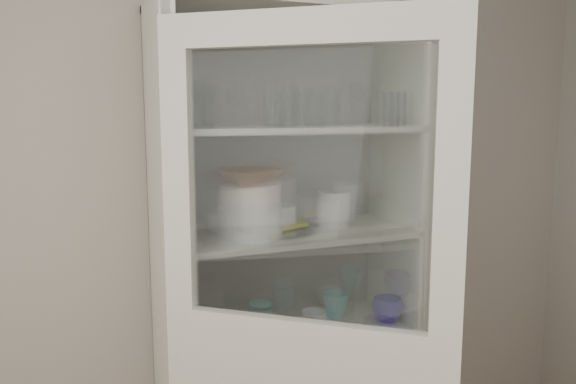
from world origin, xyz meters
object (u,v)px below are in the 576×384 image
object	(u,v)px
goblet_3	(357,102)
grey_bowl_stack	(334,209)
glass_platter	(276,228)
goblet_0	(204,101)
yellow_trivet	(276,224)
goblet_1	(236,104)
mug_blue	(388,309)
cream_bowl	(250,193)
white_ramekin	(276,214)
pantry_cabinet	(282,304)
terracotta_bowl	(249,176)
measuring_cups	(245,341)
plate_stack_front	(250,219)
teal_jar	(261,317)
mug_teal	(335,305)
plate_stack_back	(233,221)
white_canister	(184,324)
mug_white	(313,323)
goblet_2	(318,103)

from	to	relation	value
goblet_3	grey_bowl_stack	distance (m)	0.46
glass_platter	grey_bowl_stack	bearing A→B (deg)	-3.21
goblet_0	yellow_trivet	distance (m)	0.54
glass_platter	goblet_1	bearing A→B (deg)	142.74
goblet_0	grey_bowl_stack	size ratio (longest dim) A/B	1.33
mug_blue	cream_bowl	bearing A→B (deg)	-173.94
white_ramekin	pantry_cabinet	bearing A→B (deg)	48.15
cream_bowl	terracotta_bowl	world-z (taller)	terracotta_bowl
goblet_0	measuring_cups	bearing A→B (deg)	-61.81
white_ramekin	grey_bowl_stack	bearing A→B (deg)	-3.21
mug_blue	plate_stack_front	bearing A→B (deg)	-173.94
pantry_cabinet	teal_jar	distance (m)	0.11
cream_bowl	mug_blue	distance (m)	0.77
plate_stack_front	measuring_cups	distance (m)	0.45
white_ramekin	mug_teal	bearing A→B (deg)	6.31
goblet_1	grey_bowl_stack	bearing A→B (deg)	-16.50
plate_stack_back	mug_teal	world-z (taller)	plate_stack_back
goblet_1	white_canister	bearing A→B (deg)	-162.09
glass_platter	white_ramekin	xyz separation A→B (m)	(0.00, 0.00, 0.06)
plate_stack_front	mug_white	xyz separation A→B (m)	(0.24, -0.04, -0.42)
goblet_3	grey_bowl_stack	size ratio (longest dim) A/B	1.33
grey_bowl_stack	mug_white	bearing A→B (deg)	-144.33
white_canister	goblet_2	bearing A→B (deg)	4.83
white_ramekin	mug_blue	world-z (taller)	white_ramekin
goblet_0	plate_stack_front	distance (m)	0.47
goblet_2	measuring_cups	size ratio (longest dim) A/B	1.65
plate_stack_back	mug_white	size ratio (longest dim) A/B	1.89
plate_stack_back	mug_teal	distance (m)	0.57
goblet_0	plate_stack_back	xyz separation A→B (m)	(0.11, 0.02, -0.46)
plate_stack_back	measuring_cups	distance (m)	0.46
white_ramekin	teal_jar	world-z (taller)	white_ramekin
yellow_trivet	teal_jar	size ratio (longest dim) A/B	1.62
glass_platter	pantry_cabinet	bearing A→B (deg)	48.15
yellow_trivet	plate_stack_front	bearing A→B (deg)	-154.09
goblet_0	mug_blue	distance (m)	1.11
terracotta_bowl	mug_teal	bearing A→B (deg)	12.75
mug_blue	white_canister	world-z (taller)	white_canister
white_canister	mug_blue	bearing A→B (deg)	-7.35
plate_stack_front	plate_stack_back	distance (m)	0.14
yellow_trivet	mug_white	distance (m)	0.41
teal_jar	measuring_cups	bearing A→B (deg)	-129.30
grey_bowl_stack	goblet_0	bearing A→B (deg)	171.43
plate_stack_front	white_canister	world-z (taller)	plate_stack_front
goblet_0	terracotta_bowl	world-z (taller)	goblet_0
goblet_0	cream_bowl	world-z (taller)	goblet_0
goblet_2	glass_platter	world-z (taller)	goblet_2
plate_stack_back	teal_jar	distance (m)	0.40
teal_jar	white_canister	world-z (taller)	white_canister
plate_stack_front	yellow_trivet	world-z (taller)	plate_stack_front
goblet_1	plate_stack_front	bearing A→B (deg)	-89.54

